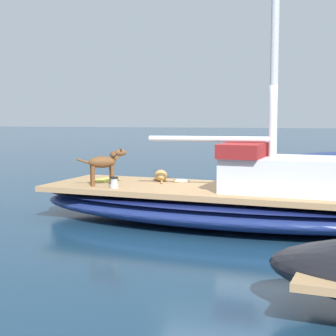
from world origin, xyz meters
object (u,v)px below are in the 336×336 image
at_px(sailboat_main, 222,206).
at_px(coiled_rope, 181,181).
at_px(dog_tan, 161,175).
at_px(deck_winch, 114,183).
at_px(dog_brown, 104,163).
at_px(deck_towel, 105,180).

height_order(sailboat_main, coiled_rope, coiled_rope).
bearing_deg(sailboat_main, coiled_rope, -130.12).
bearing_deg(dog_tan, deck_winch, -26.05).
xyz_separation_m(dog_tan, deck_winch, (1.24, -0.61, -0.01)).
bearing_deg(sailboat_main, dog_brown, -88.39).
bearing_deg(deck_towel, dog_brown, 17.49).
xyz_separation_m(dog_tan, dog_brown, (0.93, -0.88, 0.32)).
height_order(dog_tan, deck_winch, dog_tan).
relative_size(dog_brown, coiled_rope, 2.67).
bearing_deg(dog_tan, deck_towel, -76.86).
relative_size(dog_tan, deck_winch, 4.49).
relative_size(coiled_rope, deck_towel, 0.58).
xyz_separation_m(sailboat_main, deck_towel, (-0.61, -2.41, 0.34)).
xyz_separation_m(sailboat_main, coiled_rope, (-0.74, -0.87, 0.35)).
height_order(dog_brown, deck_winch, dog_brown).
distance_m(coiled_rope, deck_towel, 1.54).
relative_size(sailboat_main, deck_towel, 13.52).
bearing_deg(sailboat_main, dog_tan, -123.43).
bearing_deg(coiled_rope, sailboat_main, 49.88).
bearing_deg(dog_tan, dog_brown, -43.54).
distance_m(dog_tan, deck_towel, 1.13).
xyz_separation_m(sailboat_main, deck_winch, (0.37, -1.92, 0.42)).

